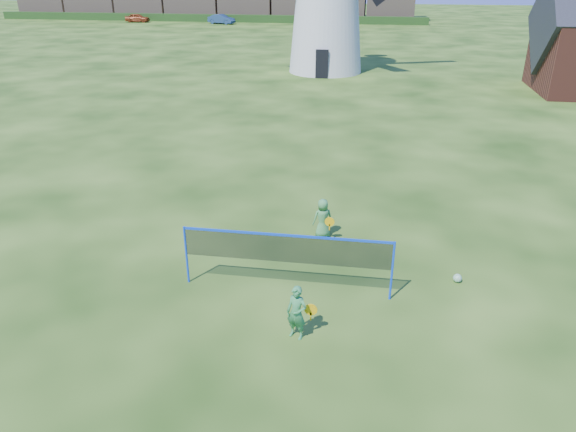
% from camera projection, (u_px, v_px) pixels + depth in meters
% --- Properties ---
extents(ground, '(220.00, 220.00, 0.00)m').
position_uv_depth(ground, '(277.00, 276.00, 13.70)').
color(ground, black).
rests_on(ground, ground).
extents(badminton_net, '(5.05, 0.05, 1.55)m').
position_uv_depth(badminton_net, '(286.00, 250.00, 12.64)').
color(badminton_net, blue).
rests_on(badminton_net, ground).
extents(player_girl, '(0.68, 0.44, 1.24)m').
position_uv_depth(player_girl, '(297.00, 313.00, 11.22)').
color(player_girl, '#37894A').
rests_on(player_girl, ground).
extents(player_boy, '(0.70, 0.58, 1.19)m').
position_uv_depth(player_boy, '(323.00, 218.00, 15.46)').
color(player_boy, '#448D4A').
rests_on(player_boy, ground).
extents(play_ball, '(0.22, 0.22, 0.22)m').
position_uv_depth(play_ball, '(457.00, 278.00, 13.42)').
color(play_ball, green).
rests_on(play_ball, ground).
extents(hedge, '(62.00, 0.80, 1.00)m').
position_uv_depth(hedge, '(205.00, 18.00, 75.58)').
color(hedge, '#193814').
rests_on(hedge, ground).
extents(car_left, '(3.40, 1.39, 1.15)m').
position_uv_depth(car_left, '(137.00, 18.00, 74.89)').
color(car_left, '#8E3919').
rests_on(car_left, ground).
extents(car_right, '(3.95, 2.27, 1.23)m').
position_uv_depth(car_right, '(221.00, 19.00, 72.69)').
color(car_right, navy).
rests_on(car_right, ground).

